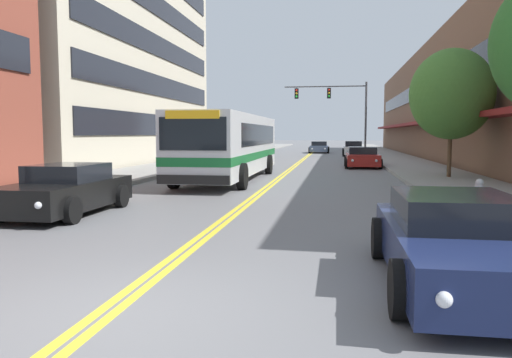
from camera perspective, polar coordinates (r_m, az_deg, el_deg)
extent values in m
plane|color=slate|center=(42.52, 5.55, 2.35)|extent=(240.00, 240.00, 0.00)
cube|color=gray|center=(43.61, -4.22, 2.54)|extent=(3.82, 106.00, 0.17)
cube|color=gray|center=(42.71, 15.54, 2.31)|extent=(3.82, 106.00, 0.17)
cube|color=yellow|center=(42.53, 5.42, 2.36)|extent=(0.14, 106.00, 0.01)
cube|color=yellow|center=(42.52, 5.69, 2.35)|extent=(0.14, 106.00, 0.01)
cube|color=black|center=(35.77, -10.83, 6.08)|extent=(0.08, 23.63, 1.40)
cube|color=black|center=(35.92, -10.91, 10.39)|extent=(0.08, 23.63, 1.40)
cube|color=black|center=(36.27, -10.98, 14.63)|extent=(0.08, 23.63, 1.40)
cube|color=black|center=(36.81, -11.06, 18.78)|extent=(0.08, 23.63, 1.40)
cube|color=brown|center=(43.86, 23.79, 8.12)|extent=(8.00, 68.00, 9.33)
cube|color=maroon|center=(42.88, 17.78, 6.03)|extent=(1.10, 61.20, 0.24)
cube|color=black|center=(43.11, 18.57, 9.84)|extent=(0.08, 61.20, 1.40)
cube|color=silver|center=(22.82, -2.96, 4.03)|extent=(2.60, 12.09, 2.55)
cube|color=#196B33|center=(22.84, -2.96, 2.75)|extent=(2.62, 12.11, 0.32)
cube|color=black|center=(23.41, -2.66, 5.06)|extent=(2.63, 9.43, 0.92)
cube|color=black|center=(16.93, -7.27, 5.16)|extent=(2.34, 0.04, 1.12)
cube|color=yellow|center=(16.94, -7.31, 7.32)|extent=(1.87, 0.06, 0.28)
cube|color=black|center=(16.99, -7.23, -0.10)|extent=(2.54, 0.08, 0.32)
cylinder|color=black|center=(19.26, -9.37, 0.40)|extent=(0.30, 1.00, 1.00)
cylinder|color=black|center=(18.59, -1.59, 0.30)|extent=(0.30, 1.00, 1.00)
cylinder|color=black|center=(26.40, -4.27, 1.73)|extent=(0.30, 1.00, 1.00)
cylinder|color=black|center=(25.92, 1.46, 1.68)|extent=(0.30, 1.00, 1.00)
cube|color=black|center=(13.87, -20.95, -1.64)|extent=(1.81, 4.35, 0.68)
cube|color=black|center=(13.97, -20.66, 0.71)|extent=(1.55, 1.91, 0.43)
cylinder|color=black|center=(12.28, -20.31, -3.38)|extent=(0.22, 0.64, 0.64)
cylinder|color=black|center=(15.52, -21.40, -1.69)|extent=(0.22, 0.64, 0.64)
cylinder|color=black|center=(14.67, -15.15, -1.89)|extent=(0.22, 0.64, 0.64)
sphere|color=silver|center=(11.69, -23.64, -2.78)|extent=(0.16, 0.16, 0.16)
cube|color=red|center=(16.08, -19.07, -0.57)|extent=(0.18, 0.04, 0.10)
cube|color=red|center=(15.51, -14.83, -0.66)|extent=(0.18, 0.04, 0.10)
cube|color=beige|center=(38.75, -1.30, 2.86)|extent=(1.89, 4.80, 0.67)
cube|color=black|center=(38.92, -1.25, 3.68)|extent=(1.63, 2.11, 0.43)
cylinder|color=black|center=(37.49, -3.17, 2.48)|extent=(0.22, 0.64, 0.64)
cylinder|color=black|center=(37.13, -0.25, 2.46)|extent=(0.22, 0.64, 0.64)
cylinder|color=black|center=(40.40, -2.27, 2.68)|extent=(0.22, 0.64, 0.64)
cylinder|color=black|center=(40.06, 0.45, 2.66)|extent=(0.22, 0.64, 0.64)
sphere|color=silver|center=(36.50, -3.01, 2.77)|extent=(0.16, 0.16, 0.16)
sphere|color=silver|center=(36.25, -0.96, 2.76)|extent=(0.16, 0.16, 0.16)
cube|color=red|center=(41.24, -1.63, 3.05)|extent=(0.18, 0.04, 0.10)
cube|color=red|center=(41.00, 0.24, 3.04)|extent=(0.18, 0.04, 0.10)
cube|color=#19234C|center=(7.40, 21.86, -7.51)|extent=(1.76, 4.52, 0.63)
cube|color=black|center=(7.48, 21.69, -3.23)|extent=(1.52, 1.99, 0.44)
cylinder|color=black|center=(5.95, 16.15, -12.01)|extent=(0.22, 0.69, 0.69)
cylinder|color=black|center=(8.65, 13.88, -6.56)|extent=(0.22, 0.69, 0.69)
cylinder|color=black|center=(8.99, 25.51, -6.48)|extent=(0.22, 0.69, 0.69)
sphere|color=silver|center=(5.11, 20.71, -12.78)|extent=(0.16, 0.16, 0.16)
cube|color=red|center=(9.49, 15.09, -4.38)|extent=(0.18, 0.04, 0.10)
cube|color=red|center=(9.71, 22.58, -4.39)|extent=(0.18, 0.04, 0.10)
cube|color=maroon|center=(31.64, 12.07, 2.21)|extent=(1.93, 4.16, 0.67)
cube|color=black|center=(31.79, 12.08, 3.22)|extent=(1.66, 1.83, 0.44)
cylinder|color=black|center=(30.33, 10.33, 1.73)|extent=(0.22, 0.60, 0.60)
cylinder|color=black|center=(30.44, 14.05, 1.68)|extent=(0.22, 0.60, 0.60)
cylinder|color=black|center=(32.90, 10.24, 2.00)|extent=(0.22, 0.60, 0.60)
cylinder|color=black|center=(33.00, 13.67, 1.94)|extent=(0.22, 0.60, 0.60)
sphere|color=silver|center=(29.52, 10.97, 2.09)|extent=(0.16, 0.16, 0.16)
sphere|color=silver|center=(29.59, 13.59, 2.04)|extent=(0.16, 0.16, 0.16)
cube|color=red|center=(33.70, 10.71, 2.46)|extent=(0.18, 0.04, 0.10)
cube|color=red|center=(33.76, 13.07, 2.42)|extent=(0.18, 0.04, 0.10)
cube|color=white|center=(48.01, 11.05, 3.25)|extent=(1.75, 4.75, 0.72)
cube|color=black|center=(48.18, 11.06, 3.98)|extent=(1.50, 2.09, 0.49)
cylinder|color=black|center=(46.52, 10.01, 2.96)|extent=(0.22, 0.68, 0.68)
cylinder|color=black|center=(46.58, 12.21, 2.92)|extent=(0.22, 0.68, 0.68)
cylinder|color=black|center=(49.47, 9.95, 3.08)|extent=(0.22, 0.68, 0.68)
cylinder|color=black|center=(49.53, 12.03, 3.05)|extent=(0.22, 0.68, 0.68)
sphere|color=silver|center=(45.60, 10.39, 3.21)|extent=(0.16, 0.16, 0.16)
sphere|color=silver|center=(45.64, 11.92, 3.19)|extent=(0.16, 0.16, 0.16)
cube|color=red|center=(50.38, 10.25, 3.39)|extent=(0.18, 0.04, 0.10)
cube|color=red|center=(50.42, 11.68, 3.37)|extent=(0.18, 0.04, 0.10)
cube|color=#475675|center=(55.33, 7.24, 3.49)|extent=(1.91, 4.79, 0.60)
cube|color=black|center=(55.51, 7.25, 4.05)|extent=(1.64, 2.11, 0.46)
cylinder|color=black|center=(53.89, 6.15, 3.30)|extent=(0.22, 0.67, 0.67)
cylinder|color=black|center=(53.83, 8.22, 3.27)|extent=(0.22, 0.67, 0.67)
cylinder|color=black|center=(56.86, 6.30, 3.39)|extent=(0.22, 0.67, 0.67)
cylinder|color=black|center=(56.80, 8.27, 3.37)|extent=(0.22, 0.67, 0.67)
sphere|color=silver|center=(52.94, 6.43, 3.46)|extent=(0.16, 0.16, 0.16)
sphere|color=silver|center=(52.90, 7.88, 3.44)|extent=(0.16, 0.16, 0.16)
cube|color=red|center=(57.76, 6.63, 3.60)|extent=(0.18, 0.04, 0.10)
cube|color=red|center=(57.72, 8.00, 3.58)|extent=(0.18, 0.04, 0.10)
cylinder|color=#47474C|center=(45.44, 12.43, 6.62)|extent=(0.18, 0.18, 6.64)
cylinder|color=#47474C|center=(45.56, 7.89, 10.44)|extent=(7.22, 0.11, 0.11)
cube|color=black|center=(45.50, 8.34, 9.68)|extent=(0.34, 0.26, 0.92)
sphere|color=red|center=(45.37, 8.34, 10.04)|extent=(0.18, 0.18, 0.18)
sphere|color=yellow|center=(45.34, 8.34, 9.69)|extent=(0.18, 0.18, 0.18)
sphere|color=green|center=(45.32, 8.33, 9.35)|extent=(0.18, 0.18, 0.18)
cylinder|color=black|center=(45.55, 8.35, 10.34)|extent=(0.02, 0.02, 0.14)
cube|color=black|center=(45.64, 4.66, 9.70)|extent=(0.34, 0.26, 0.92)
sphere|color=red|center=(45.50, 4.65, 10.07)|extent=(0.18, 0.18, 0.18)
sphere|color=yellow|center=(45.48, 4.64, 9.72)|extent=(0.18, 0.18, 0.18)
sphere|color=green|center=(45.46, 4.64, 9.37)|extent=(0.18, 0.18, 0.18)
cylinder|color=black|center=(45.68, 4.67, 10.37)|extent=(0.02, 0.02, 0.14)
cylinder|color=brown|center=(23.87, 21.24, 2.78)|extent=(0.18, 0.18, 2.12)
ellipsoid|color=#42752D|center=(23.92, 21.44, 9.02)|extent=(3.62, 3.62, 3.99)
cylinder|color=#B7B7BC|center=(12.79, 24.12, -2.23)|extent=(0.21, 0.21, 0.72)
sphere|color=#B7B7BC|center=(12.75, 24.19, -0.38)|extent=(0.19, 0.19, 0.19)
cylinder|color=#B7B7BC|center=(12.75, 23.51, -1.87)|extent=(0.08, 0.09, 0.09)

